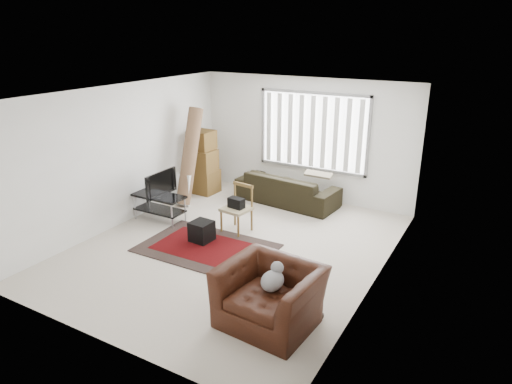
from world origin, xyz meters
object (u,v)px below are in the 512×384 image
(moving_boxes, at_px, (204,164))
(side_chair, at_px, (237,206))
(sofa, at_px, (287,184))
(tv_stand, at_px, (159,202))
(armchair, at_px, (270,292))

(moving_boxes, distance_m, side_chair, 2.38)
(sofa, relative_size, side_chair, 2.50)
(tv_stand, distance_m, moving_boxes, 1.84)
(tv_stand, relative_size, armchair, 0.82)
(tv_stand, height_order, moving_boxes, moving_boxes)
(moving_boxes, relative_size, armchair, 1.12)
(moving_boxes, bearing_deg, side_chair, -39.07)
(tv_stand, height_order, armchair, armchair)
(armchair, bearing_deg, moving_boxes, 139.47)
(moving_boxes, relative_size, side_chair, 1.62)
(side_chair, bearing_deg, moving_boxes, 147.78)
(armchair, bearing_deg, tv_stand, 155.85)
(tv_stand, xyz_separation_m, armchair, (3.54, -1.94, 0.07))
(moving_boxes, height_order, side_chair, moving_boxes)
(sofa, xyz_separation_m, armchair, (1.73, -4.08, 0.02))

